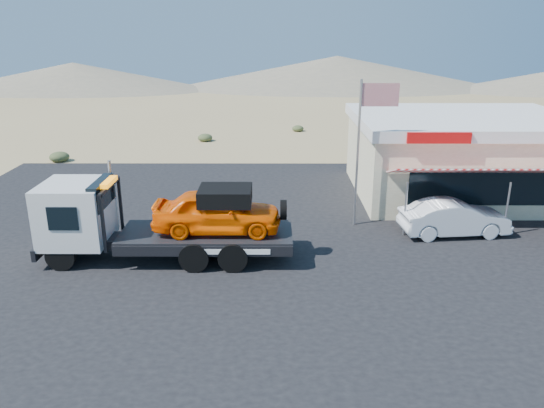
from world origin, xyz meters
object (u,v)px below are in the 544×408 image
at_px(tow_truck, 160,217).
at_px(flagpole, 364,137).
at_px(jerky_store, 461,155).
at_px(white_sedan, 454,218).

bearing_deg(tow_truck, flagpole, 23.95).
bearing_deg(jerky_store, flagpole, -141.21).
distance_m(white_sedan, jerky_store, 6.08).
xyz_separation_m(white_sedan, jerky_store, (2.01, 5.60, 1.27)).
relative_size(tow_truck, jerky_store, 0.84).
bearing_deg(white_sedan, flagpole, 66.42).
xyz_separation_m(tow_truck, jerky_store, (13.20, 7.87, 0.42)).
xyz_separation_m(white_sedan, flagpole, (-3.56, 1.13, 3.04)).
xyz_separation_m(tow_truck, flagpole, (7.64, 3.39, 2.20)).
height_order(jerky_store, flagpole, flagpole).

